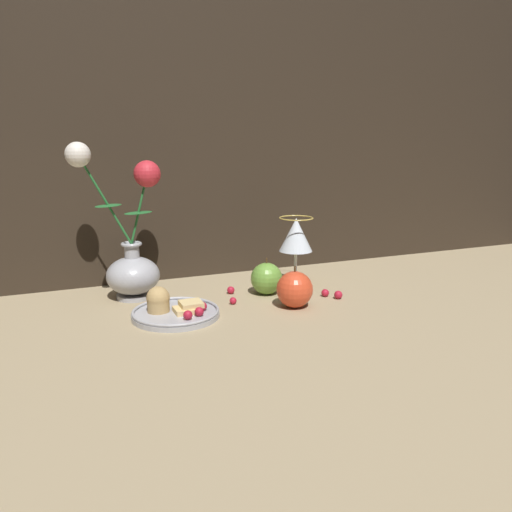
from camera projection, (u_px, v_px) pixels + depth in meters
name	position (u px, v px, depth m)	size (l,w,h in m)	color
ground_plane	(236.00, 300.00, 1.12)	(2.40, 2.40, 0.00)	#9E8966
wall_back	(198.00, 37.00, 1.22)	(2.40, 0.04, 1.20)	#2D2319
vase	(130.00, 253.00, 1.12)	(0.20, 0.12, 0.35)	#A3A3A8
plate_with_pastries	(173.00, 310.00, 1.02)	(0.18, 0.18, 0.06)	#A3A3A8
wine_glass	(296.00, 237.00, 1.22)	(0.08, 0.08, 0.17)	silver
apple_beside_vase	(295.00, 289.00, 1.07)	(0.08, 0.08, 0.09)	#D14223
apple_near_glass	(267.00, 279.00, 1.16)	(0.07, 0.07, 0.09)	#669938
berry_near_plate	(233.00, 301.00, 1.10)	(0.02, 0.02, 0.02)	#AD192D
berry_front_center	(325.00, 293.00, 1.15)	(0.02, 0.02, 0.02)	#AD192D
berry_by_glass_stem	(231.00, 290.00, 1.17)	(0.02, 0.02, 0.02)	#AD192D
berry_under_candlestick	(338.00, 295.00, 1.13)	(0.02, 0.02, 0.02)	#AD192D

